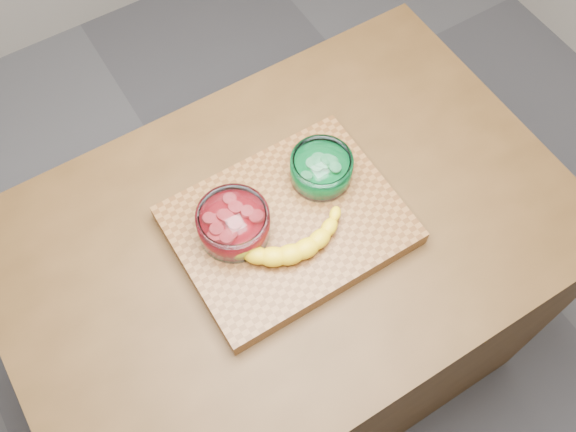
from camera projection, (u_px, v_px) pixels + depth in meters
ground at (288, 355)px, 2.12m from camera, size 3.50×3.50×0.00m
counter at (288, 307)px, 1.73m from camera, size 1.20×0.80×0.90m
cutting_board at (288, 225)px, 1.31m from camera, size 0.45×0.35×0.04m
bowl_red at (234, 224)px, 1.25m from camera, size 0.14×0.14×0.07m
bowl_green at (321, 168)px, 1.32m from camera, size 0.13×0.13×0.06m
banana at (286, 234)px, 1.26m from camera, size 0.28×0.16×0.04m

